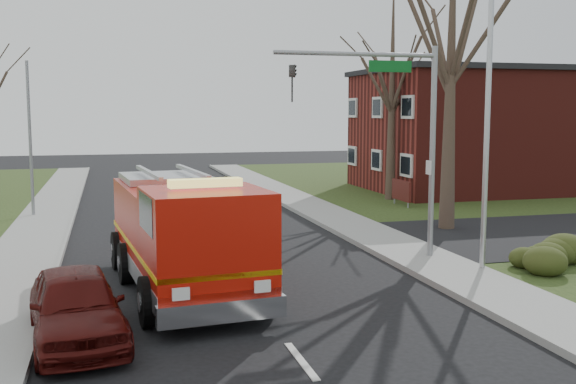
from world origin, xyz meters
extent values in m
plane|color=black|center=(0.00, 0.00, 0.00)|extent=(120.00, 120.00, 0.00)
cube|color=gray|center=(6.20, 0.00, 0.07)|extent=(2.40, 80.00, 0.15)
cube|color=gray|center=(-6.20, 0.00, 0.07)|extent=(2.40, 80.00, 0.15)
cube|color=maroon|center=(19.00, 18.00, 3.50)|extent=(15.00, 10.00, 7.00)
cube|color=black|center=(19.00, 18.00, 7.10)|extent=(15.40, 10.40, 0.30)
cube|color=silver|center=(11.45, 18.00, 2.00)|extent=(0.12, 1.40, 1.20)
cube|color=#4B1411|center=(10.50, 12.50, 0.90)|extent=(0.12, 2.00, 1.00)
cylinder|color=gray|center=(10.50, 11.70, 0.45)|extent=(0.08, 0.08, 0.90)
cylinder|color=gray|center=(10.50, 13.30, 0.45)|extent=(0.08, 0.08, 0.90)
ellipsoid|color=#253112|center=(9.00, -1.00, 0.58)|extent=(2.80, 2.00, 0.90)
cone|color=#382A21|center=(9.50, 6.00, 6.00)|extent=(0.64, 0.64, 12.00)
cone|color=#382A21|center=(11.00, 15.00, 5.25)|extent=(0.56, 0.56, 10.50)
cylinder|color=gray|center=(6.50, 1.50, 3.40)|extent=(0.18, 0.18, 6.80)
cylinder|color=gray|center=(3.90, 1.50, 6.50)|extent=(5.20, 0.14, 0.14)
cube|color=#0C591E|center=(5.00, 1.50, 6.15)|extent=(1.40, 0.06, 0.35)
imported|color=black|center=(1.90, 1.50, 6.15)|extent=(0.22, 0.18, 1.10)
cylinder|color=#B7BABF|center=(7.20, -0.50, 4.20)|extent=(0.16, 0.16, 8.40)
cylinder|color=gray|center=(-6.80, 14.00, 3.50)|extent=(0.14, 0.14, 7.00)
cube|color=#B61308|center=(-1.73, 1.08, 1.61)|extent=(3.19, 5.63, 2.18)
cube|color=#B61308|center=(-1.36, -2.85, 1.77)|extent=(2.94, 2.94, 2.49)
cube|color=#B7BABF|center=(-1.62, -0.16, 0.73)|extent=(3.47, 8.32, 0.47)
cube|color=#E5B20C|center=(-1.62, -0.16, 1.30)|extent=(3.48, 8.32, 0.12)
cube|color=black|center=(-1.26, -3.99, 2.55)|extent=(2.40, 0.33, 0.88)
cube|color=#E5D866|center=(-1.36, -2.85, 3.17)|extent=(1.69, 0.52, 0.19)
cylinder|color=black|center=(-2.70, -3.08, 0.57)|extent=(0.47, 1.17, 1.14)
cylinder|color=black|center=(-0.01, -2.83, 0.57)|extent=(0.47, 1.17, 1.14)
cylinder|color=black|center=(-3.25, 2.82, 0.57)|extent=(0.47, 1.17, 1.14)
cylinder|color=black|center=(-0.56, 3.07, 0.57)|extent=(0.47, 1.17, 1.14)
imported|color=#460D0B|center=(-4.20, -3.72, 0.77)|extent=(2.37, 4.72, 1.54)
camera|label=1|loc=(-3.47, -17.96, 4.77)|focal=42.00mm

